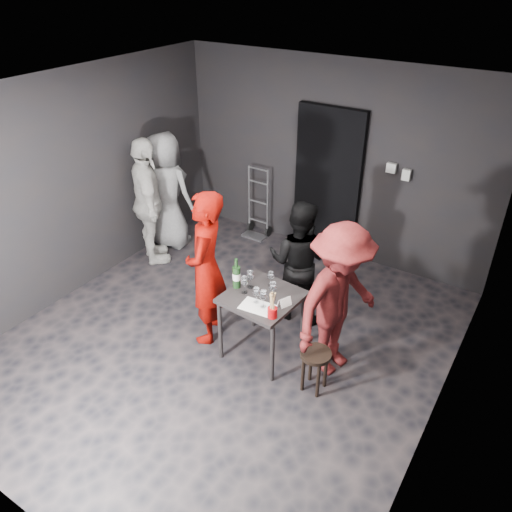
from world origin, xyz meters
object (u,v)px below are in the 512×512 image
Objects in this scene: hand_truck at (257,223)px; breadstick_cup at (273,306)px; woman_black at (298,262)px; bystander_grey at (166,184)px; server_red at (205,256)px; bystander_cream at (147,191)px; tasting_table at (262,303)px; stool at (315,361)px; man_maroon at (340,293)px; wine_bottle at (236,276)px.

breadstick_cup is (1.74, -2.46, 0.68)m from hand_truck.
bystander_grey is at bearing -23.15° from woman_black.
server_red reaches higher than bystander_grey.
woman_black is at bearing -141.24° from bystander_cream.
stool is at bearing -14.36° from tasting_table.
woman_black is (1.46, -1.41, 0.53)m from hand_truck.
man_maroon is at bearing 43.69° from breadstick_cup.
bystander_cream is (-2.32, 0.81, 0.40)m from tasting_table.
server_red is at bearing 175.26° from stool.
bystander_cream reaches higher than wine_bottle.
stool is 3.53m from bystander_grey.
breadstick_cup is at bearing -54.50° from hand_truck.
bystander_cream reaches higher than man_maroon.
man_maroon is 0.67m from breadstick_cup.
bystander_grey is 5.58× the size of wine_bottle.
tasting_table is 0.83m from man_maroon.
man_maroon is 0.98× the size of bystander_grey.
bystander_grey is 6.47× the size of breadstick_cup.
wine_bottle is 1.16× the size of breadstick_cup.
bystander_grey reaches higher than woman_black.
server_red reaches higher than breadstick_cup.
tasting_table reaches higher than stool.
breadstick_cup is (2.68, -1.54, -0.08)m from bystander_grey.
wine_bottle is (2.11, -1.31, -0.08)m from bystander_grey.
stool is at bearing 152.01° from bystander_grey.
tasting_table is at bearing -160.19° from bystander_cream.
bystander_grey is at bearing -39.22° from bystander_cream.
bystander_cream is at bearing 98.95° from bystander_grey.
server_red is 0.39m from wine_bottle.
bystander_grey is at bearing -152.28° from server_red.
tasting_table is 0.36× the size of bystander_cream.
wine_bottle is at bearing -62.22° from hand_truck.
server_red is at bearing -173.85° from tasting_table.
woman_black is at bearing 69.70° from wine_bottle.
bystander_grey reaches higher than wine_bottle.
wine_bottle is 0.62m from breadstick_cup.
bystander_cream is at bearing -120.90° from hand_truck.
hand_truck is at bearing 123.62° from tasting_table.
hand_truck is 2.56m from server_red.
hand_truck is 2.69m from tasting_table.
server_red reaches higher than tasting_table.
server_red is 6.99× the size of breadstick_cup.
hand_truck is 1.84m from bystander_cream.
hand_truck reaches higher than tasting_table.
tasting_table is 2.76m from bystander_grey.
server_red is 6.03× the size of wine_bottle.
tasting_table is 1.60× the size of stool.
wine_bottle is at bearing 170.54° from stool.
breadstick_cup is (0.93, -0.17, -0.16)m from server_red.
woman_black is at bearing 67.81° from man_maroon.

